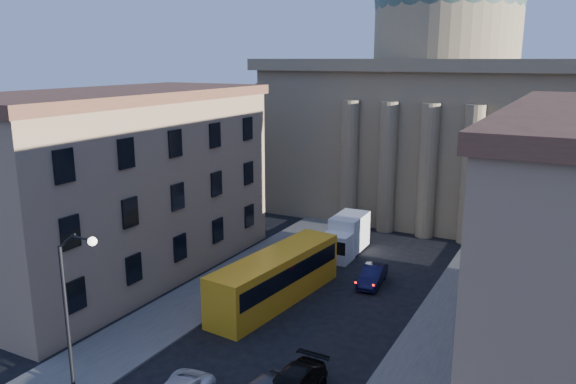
# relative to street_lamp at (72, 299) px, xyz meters

# --- Properties ---
(sidewalk_left) EXTENTS (5.00, 60.00, 0.15)m
(sidewalk_left) POSITION_rel_street_lamp_xyz_m (-1.53, 10.00, -5.21)
(sidewalk_left) COLOR #52504B
(sidewalk_left) RESTS_ON ground
(sidewalk_right) EXTENTS (5.00, 60.00, 0.15)m
(sidewalk_right) POSITION_rel_street_lamp_xyz_m (15.47, 10.00, -5.21)
(sidewalk_right) COLOR #52504B
(sidewalk_right) RESTS_ON ground
(church) EXTENTS (68.02, 28.76, 36.60)m
(church) POSITION_rel_street_lamp_xyz_m (6.97, 47.47, 6.59)
(church) COLOR #877753
(church) RESTS_ON ground
(building_left) EXTENTS (11.60, 26.60, 14.70)m
(building_left) POSITION_rel_street_lamp_xyz_m (-10.03, 14.00, 2.14)
(building_left) COLOR #A17D5F
(building_left) RESTS_ON ground
(street_lamp) EXTENTS (2.62, 0.44, 8.83)m
(street_lamp) POSITION_rel_street_lamp_xyz_m (0.00, 0.00, 0.00)
(street_lamp) COLOR black
(street_lamp) RESTS_ON ground
(car_right_distant) EXTENTS (1.98, 4.52, 1.44)m
(car_right_distant) POSITION_rel_street_lamp_xyz_m (8.57, 20.89, -4.56)
(car_right_distant) COLOR black
(car_right_distant) RESTS_ON ground
(city_bus) EXTENTS (4.15, 12.85, 3.56)m
(city_bus) POSITION_rel_street_lamp_xyz_m (3.47, 14.79, -3.37)
(city_bus) COLOR #F5AB1B
(city_bus) RESTS_ON ground
(box_truck) EXTENTS (2.56, 6.21, 3.38)m
(box_truck) POSITION_rel_street_lamp_xyz_m (4.09, 26.46, -3.69)
(box_truck) COLOR white
(box_truck) RESTS_ON ground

